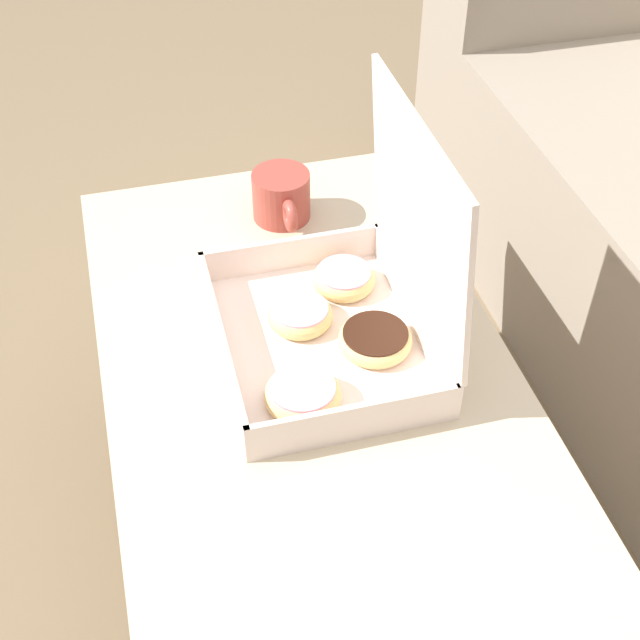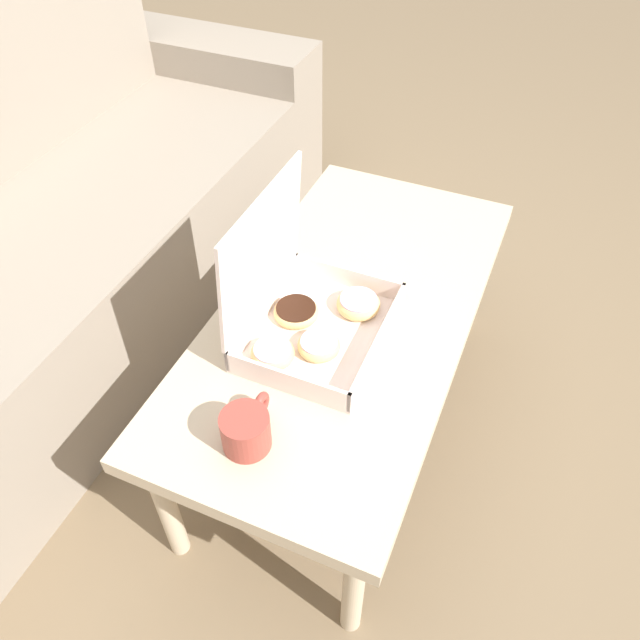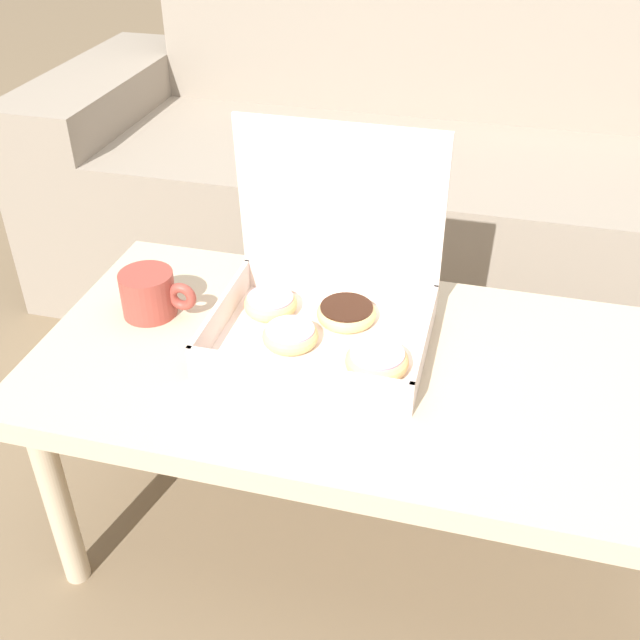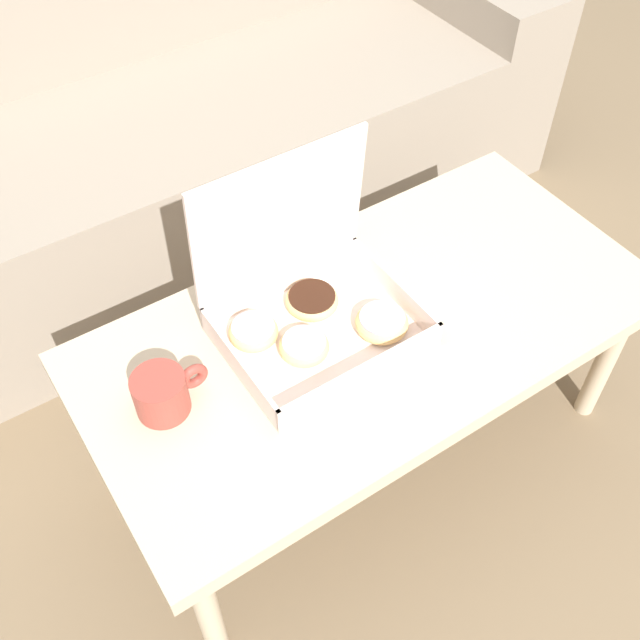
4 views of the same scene
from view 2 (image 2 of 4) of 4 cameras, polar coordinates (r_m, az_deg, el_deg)
name	(u,v)px [view 2 (image 2 of 4)]	position (r m, az deg, el deg)	size (l,w,h in m)	color
ground_plane	(289,399)	(1.80, -2.82, -7.18)	(12.00, 12.00, 0.00)	#756047
couch	(42,248)	(1.96, -24.06, 6.01)	(2.13, 0.75, 0.88)	gray
coffee_table	(347,322)	(1.47, 2.47, -0.14)	(1.12, 0.55, 0.42)	#C6B293
pastry_box	(306,312)	(1.35, -1.32, 0.73)	(0.35, 0.28, 0.34)	silver
coffee_mug	(247,430)	(1.18, -6.73, -9.92)	(0.14, 0.09, 0.08)	#993D33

